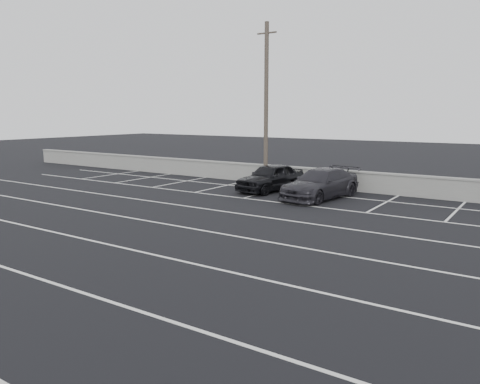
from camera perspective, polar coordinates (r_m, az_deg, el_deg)
The scene contains 6 objects.
ground at distance 14.32m, azimuth -12.89°, elevation -6.92°, with size 120.00×120.00×0.00m, color black.
seawall at distance 25.68m, azimuth 10.29°, elevation 1.67°, with size 50.00×0.45×1.06m.
stall_lines at distance 17.57m, azimuth -2.61°, elevation -3.61°, with size 36.00×20.05×0.01m.
car_left at distance 24.41m, azimuth 3.75°, elevation 1.80°, with size 1.69×4.20×1.43m, color black.
car_right at distance 22.54m, azimuth 9.76°, elevation 1.00°, with size 1.97×4.84×1.41m, color #242228.
utility_pole at distance 26.21m, azimuth 3.21°, elevation 10.60°, with size 1.18×0.24×8.86m.
Camera 1 is at (10.05, -9.38, 4.00)m, focal length 35.00 mm.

